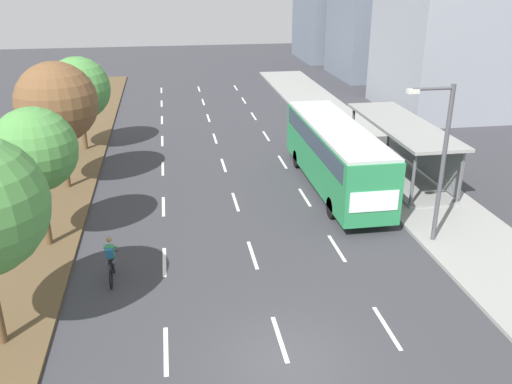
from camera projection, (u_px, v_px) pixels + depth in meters
The scene contains 15 objects.
ground_plane at pixel (287, 361), 16.01m from camera, with size 140.00×140.00×0.00m, color #38383D.
median_strip at pixel (82, 157), 32.99m from camera, with size 2.60×52.00×0.12m, color brown.
sidewalk_right at pixel (360, 143), 35.60m from camera, with size 4.50×52.00×0.15m, color gray.
lane_divider_left at pixel (163, 168), 31.26m from camera, with size 0.14×45.60×0.01m.
lane_divider_center at pixel (224, 165), 31.79m from camera, with size 0.14×45.60×0.01m.
lane_divider_right at pixel (282, 162), 32.31m from camera, with size 0.14×45.60×0.01m.
bus_shelter at pixel (405, 143), 29.47m from camera, with size 2.90×9.59×2.86m.
bus at pixel (335, 150), 27.71m from camera, with size 2.54×11.29×3.37m.
cyclist at pixel (111, 261), 19.88m from camera, with size 0.46×1.82×1.71m.
median_tree_second at pixel (35, 150), 21.01m from camera, with size 3.29×3.29×5.71m.
median_tree_third at pixel (57, 103), 26.70m from camera, with size 3.98×3.98×6.42m.
median_tree_fourth at pixel (79, 89), 32.82m from camera, with size 3.79×3.79×5.68m.
streetlight at pixel (440, 155), 21.39m from camera, with size 1.91×0.24×6.50m.
building_near_right at pixel (446, 29), 41.55m from camera, with size 8.08×10.23×12.56m, color #8E939E.
building_far_right at pixel (345, 3), 66.38m from camera, with size 10.66×9.90×13.16m, color slate.
Camera 1 is at (-2.98, -12.58, 10.71)m, focal length 38.38 mm.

